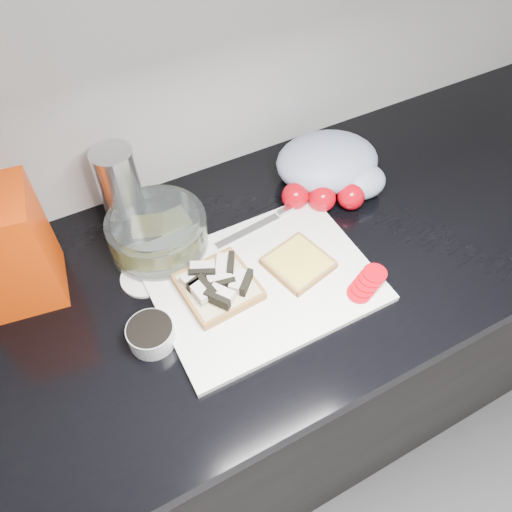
{
  "coord_description": "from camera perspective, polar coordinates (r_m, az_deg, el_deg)",
  "views": [
    {
      "loc": [
        -0.24,
        0.67,
        1.66
      ],
      "look_at": [
        0.04,
        1.18,
        0.95
      ],
      "focal_mm": 35.0,
      "sensor_mm": 36.0,
      "label": 1
    }
  ],
  "objects": [
    {
      "name": "countertop",
      "position": [
        0.97,
        -2.44,
        -2.58
      ],
      "size": [
        3.5,
        0.64,
        0.04
      ],
      "primitive_type": "cube",
      "color": "black",
      "rests_on": "base_cabinet"
    },
    {
      "name": "tub_lid",
      "position": [
        0.97,
        -12.54,
        -2.4
      ],
      "size": [
        0.09,
        0.09,
        0.01
      ],
      "primitive_type": "cylinder",
      "rotation": [
        0.0,
        0.0,
        0.0
      ],
      "color": "silver",
      "rests_on": "countertop"
    },
    {
      "name": "whole_tomatoes",
      "position": [
        1.06,
        7.64,
        6.71
      ],
      "size": [
        0.16,
        0.11,
        0.06
      ],
      "rotation": [
        0.0,
        0.0,
        -0.07
      ],
      "color": "#B5040F",
      "rests_on": "countertop"
    },
    {
      "name": "seed_tub",
      "position": [
        0.87,
        -11.91,
        -8.68
      ],
      "size": [
        0.08,
        0.08,
        0.04
      ],
      "color": "#ABB1B1",
      "rests_on": "countertop"
    },
    {
      "name": "grocery_bag",
      "position": [
        1.11,
        8.66,
        10.31
      ],
      "size": [
        0.26,
        0.24,
        0.1
      ],
      "rotation": [
        0.0,
        0.0,
        -0.23
      ],
      "color": "#98A2BB",
      "rests_on": "countertop"
    },
    {
      "name": "base_cabinet",
      "position": [
        1.36,
        -1.8,
        -13.94
      ],
      "size": [
        3.5,
        0.6,
        0.86
      ],
      "primitive_type": "cube",
      "color": "black",
      "rests_on": "ground"
    },
    {
      "name": "bread_left",
      "position": [
        0.91,
        -4.44,
        -3.32
      ],
      "size": [
        0.14,
        0.14,
        0.04
      ],
      "rotation": [
        0.0,
        0.0,
        0.07
      ],
      "color": "#C7B78C",
      "rests_on": "cutting_board"
    },
    {
      "name": "bread_bag",
      "position": [
        0.95,
        -26.84,
        0.61
      ],
      "size": [
        0.16,
        0.15,
        0.23
      ],
      "primitive_type": "cube",
      "rotation": [
        0.0,
        0.0,
        -0.15
      ],
      "color": "#E84303",
      "rests_on": "countertop"
    },
    {
      "name": "glass_bowl",
      "position": [
        0.99,
        -11.12,
        2.52
      ],
      "size": [
        0.19,
        0.19,
        0.08
      ],
      "rotation": [
        0.0,
        0.0,
        -0.33
      ],
      "color": "silver",
      "rests_on": "countertop"
    },
    {
      "name": "tomato_slices",
      "position": [
        0.94,
        12.57,
        -3.05
      ],
      "size": [
        0.1,
        0.07,
        0.02
      ],
      "rotation": [
        0.0,
        0.0,
        -0.12
      ],
      "color": "#B5040F",
      "rests_on": "cutting_board"
    },
    {
      "name": "cutting_board",
      "position": [
        0.94,
        0.86,
        -2.96
      ],
      "size": [
        0.4,
        0.3,
        0.01
      ],
      "primitive_type": "cube",
      "color": "white",
      "rests_on": "countertop"
    },
    {
      "name": "knife",
      "position": [
        1.03,
        2.01,
        4.47
      ],
      "size": [
        0.22,
        0.04,
        0.01
      ],
      "rotation": [
        0.0,
        0.0,
        0.11
      ],
      "color": "#B7B6BB",
      "rests_on": "cutting_board"
    },
    {
      "name": "bread_right",
      "position": [
        0.95,
        4.87,
        -0.82
      ],
      "size": [
        0.13,
        0.13,
        0.02
      ],
      "rotation": [
        0.0,
        0.0,
        0.23
      ],
      "color": "#C7B78C",
      "rests_on": "cutting_board"
    },
    {
      "name": "steel_canister",
      "position": [
        1.0,
        -15.17,
        7.18
      ],
      "size": [
        0.08,
        0.08,
        0.19
      ],
      "primitive_type": "cylinder",
      "color": "silver",
      "rests_on": "countertop"
    }
  ]
}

